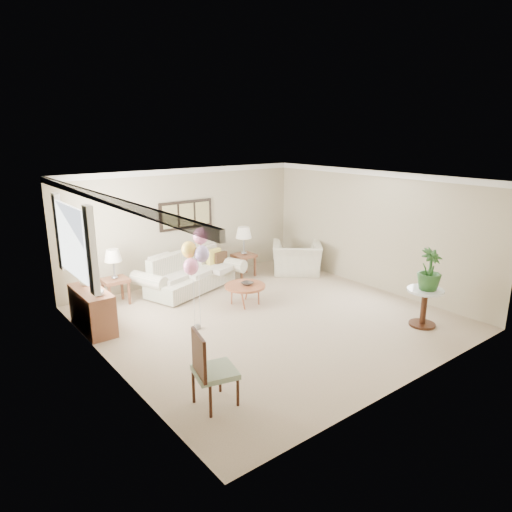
% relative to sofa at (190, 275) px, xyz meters
% --- Properties ---
extents(ground_plane, '(6.00, 6.00, 0.00)m').
position_rel_sofa_xyz_m(ground_plane, '(0.34, -2.29, -0.34)').
color(ground_plane, '#B9A38E').
extents(room_shell, '(6.04, 6.04, 2.60)m').
position_rel_sofa_xyz_m(room_shell, '(0.23, -2.19, 1.29)').
color(room_shell, '#B8AC90').
rests_on(room_shell, ground).
extents(wall_art_triptych, '(1.35, 0.06, 0.65)m').
position_rel_sofa_xyz_m(wall_art_triptych, '(0.34, 0.68, 1.21)').
color(wall_art_triptych, black).
rests_on(wall_art_triptych, ground).
extents(sofa, '(2.56, 1.49, 0.85)m').
position_rel_sofa_xyz_m(sofa, '(0.00, 0.00, 0.00)').
color(sofa, beige).
rests_on(sofa, ground).
extents(end_table_left, '(0.50, 0.45, 0.54)m').
position_rel_sofa_xyz_m(end_table_left, '(-1.64, 0.16, 0.12)').
color(end_table_left, brown).
rests_on(end_table_left, ground).
extents(end_table_right, '(0.50, 0.45, 0.54)m').
position_rel_sofa_xyz_m(end_table_right, '(1.52, 0.07, 0.12)').
color(end_table_right, brown).
rests_on(end_table_right, ground).
extents(lamp_left, '(0.34, 0.34, 0.61)m').
position_rel_sofa_xyz_m(lamp_left, '(-1.64, 0.16, 0.67)').
color(lamp_left, gray).
rests_on(lamp_left, end_table_left).
extents(lamp_right, '(0.38, 0.38, 0.67)m').
position_rel_sofa_xyz_m(lamp_right, '(1.52, 0.07, 0.72)').
color(lamp_right, gray).
rests_on(lamp_right, end_table_right).
extents(coffee_table, '(0.83, 0.83, 0.42)m').
position_rel_sofa_xyz_m(coffee_table, '(0.42, -1.47, 0.05)').
color(coffee_table, '#9F5A39').
rests_on(coffee_table, ground).
extents(decor_bowl, '(0.30, 0.30, 0.06)m').
position_rel_sofa_xyz_m(decor_bowl, '(0.45, -1.50, 0.11)').
color(decor_bowl, '#2E2823').
rests_on(decor_bowl, coffee_table).
extents(armchair, '(1.55, 1.54, 0.76)m').
position_rel_sofa_xyz_m(armchair, '(2.68, -0.56, 0.04)').
color(armchair, beige).
rests_on(armchair, ground).
extents(side_table, '(0.64, 0.64, 0.69)m').
position_rel_sofa_xyz_m(side_table, '(2.33, -4.27, 0.19)').
color(side_table, silver).
rests_on(side_table, ground).
extents(potted_plant, '(0.46, 0.46, 0.74)m').
position_rel_sofa_xyz_m(potted_plant, '(2.35, -4.31, 0.73)').
color(potted_plant, '#265325').
rests_on(potted_plant, side_table).
extents(accent_chair, '(0.62, 0.62, 1.05)m').
position_rel_sofa_xyz_m(accent_chair, '(-2.05, -4.05, 0.21)').
color(accent_chair, '#90A588').
rests_on(accent_chair, ground).
extents(credenza, '(0.46, 1.20, 0.74)m').
position_rel_sofa_xyz_m(credenza, '(-2.42, -0.79, 0.03)').
color(credenza, brown).
rests_on(credenza, ground).
extents(vase_white, '(0.18, 0.18, 0.18)m').
position_rel_sofa_xyz_m(vase_white, '(-2.40, -1.17, 0.50)').
color(vase_white, white).
rests_on(vase_white, credenza).
extents(vase_sage, '(0.24, 0.24, 0.21)m').
position_rel_sofa_xyz_m(vase_sage, '(-2.40, -0.48, 0.51)').
color(vase_sage, beige).
rests_on(vase_sage, credenza).
extents(balloon_cluster, '(0.56, 0.43, 1.80)m').
position_rel_sofa_xyz_m(balloon_cluster, '(-0.94, -1.89, 1.07)').
color(balloon_cluster, gray).
rests_on(balloon_cluster, ground).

